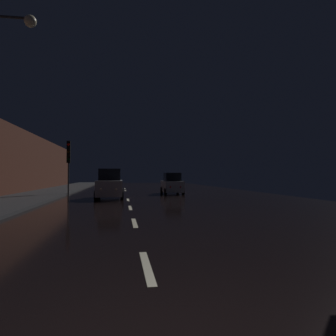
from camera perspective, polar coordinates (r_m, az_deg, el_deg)
name	(u,v)px	position (r m, az deg, el deg)	size (l,w,h in m)	color
ground	(127,195)	(27.51, -7.59, -4.93)	(26.97, 84.00, 0.02)	black
sidewalk_left	(39,195)	(28.33, -22.54, -4.57)	(4.40, 84.00, 0.15)	#28282B
lane_centerline	(128,200)	(21.98, -7.33, -5.82)	(0.16, 36.55, 0.01)	beige
traffic_light_far_left	(69,156)	(28.27, -17.74, 2.11)	(0.33, 0.47, 4.69)	#38383A
streetlamp_overhead	(1,85)	(13.01, -28.17, 13.29)	(1.70, 0.44, 7.58)	#2D2D30
car_approaching_headlights	(110,185)	(23.58, -10.61, -3.06)	(2.02, 4.37, 2.20)	#A5A8AD
car_parked_right_far	(172,184)	(28.84, 0.74, -2.99)	(1.78, 3.86, 1.95)	#A5A8AD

